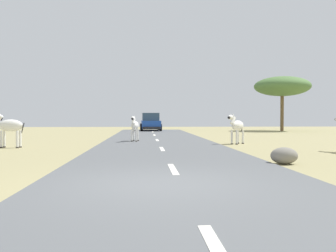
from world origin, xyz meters
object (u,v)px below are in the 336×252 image
object	(u,v)px
car_0	(151,122)
rock_0	(284,156)
zebra_3	(8,126)
tree_1	(282,87)
zebra_4	(237,126)
zebra_0	(135,126)

from	to	relation	value
car_0	rock_0	xyz separation A→B (m)	(3.51, -26.14, -0.60)
zebra_3	tree_1	distance (m)	27.69
zebra_4	tree_1	distance (m)	19.94
car_0	rock_0	size ratio (longest dim) A/B	5.46
zebra_0	car_0	size ratio (longest dim) A/B	0.35
car_0	tree_1	bearing A→B (deg)	175.68
zebra_3	car_0	xyz separation A→B (m)	(6.73, 19.64, -0.14)
zebra_3	rock_0	xyz separation A→B (m)	(10.24, -6.50, -0.74)
rock_0	zebra_0	bearing A→B (deg)	115.13
zebra_0	zebra_3	size ratio (longest dim) A/B	0.87
zebra_0	zebra_4	world-z (taller)	zebra_4
zebra_3	tree_1	size ratio (longest dim) A/B	0.32
zebra_0	zebra_4	bearing A→B (deg)	167.70
zebra_0	rock_0	bearing A→B (deg)	122.10
zebra_0	rock_0	size ratio (longest dim) A/B	1.89
zebra_3	rock_0	size ratio (longest dim) A/B	2.18
car_0	zebra_3	bearing A→B (deg)	69.40
zebra_3	rock_0	bearing A→B (deg)	-114.93
zebra_4	tree_1	world-z (taller)	tree_1
zebra_3	zebra_0	bearing A→B (deg)	-51.12
car_0	rock_0	distance (m)	26.38
zebra_0	car_0	distance (m)	16.27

